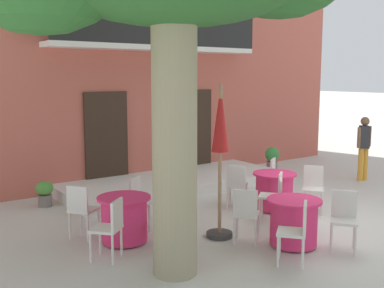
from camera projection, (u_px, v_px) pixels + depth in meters
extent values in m
plane|color=beige|center=(329.00, 223.00, 8.61)|extent=(120.00, 120.00, 0.00)
cube|color=#BC5B4C|center=(115.00, 37.00, 13.26)|extent=(13.00, 4.00, 7.50)
cube|color=#332319|center=(106.00, 140.00, 11.26)|extent=(1.10, 0.08, 2.30)
cube|color=#332319|center=(194.00, 132.00, 12.76)|extent=(1.10, 0.08, 2.30)
cube|color=silver|center=(221.00, 2.00, 12.76)|extent=(1.10, 0.08, 1.90)
cube|color=black|center=(222.00, 2.00, 12.74)|extent=(0.84, 0.04, 1.60)
cube|color=silver|center=(158.00, 48.00, 11.45)|extent=(5.60, 0.65, 0.12)
cube|color=black|center=(164.00, 26.00, 11.14)|extent=(5.60, 0.06, 0.90)
cylinder|color=#995638|center=(66.00, 36.00, 10.12)|extent=(0.34, 0.34, 0.24)
ellipsoid|color=#2D7533|center=(66.00, 24.00, 10.08)|extent=(0.45, 0.45, 0.28)
cylinder|color=#47423D|center=(158.00, 39.00, 11.44)|extent=(0.26, 0.26, 0.31)
ellipsoid|color=#4C8E38|center=(157.00, 24.00, 11.39)|extent=(0.33, 0.33, 0.42)
cylinder|color=#47423D|center=(230.00, 44.00, 12.77)|extent=(0.30, 0.30, 0.24)
ellipsoid|color=#4C8E38|center=(230.00, 35.00, 12.74)|extent=(0.40, 0.40, 0.28)
cube|color=silver|center=(175.00, 182.00, 11.33)|extent=(5.50, 2.11, 0.25)
cylinder|color=gray|center=(175.00, 150.00, 6.19)|extent=(0.60, 0.60, 3.42)
cylinder|color=#E52D66|center=(294.00, 223.00, 7.42)|extent=(0.74, 0.74, 0.68)
cylinder|color=#E52D66|center=(294.00, 200.00, 7.37)|extent=(0.86, 0.86, 0.04)
cylinder|color=#2D2823|center=(293.00, 245.00, 7.47)|extent=(0.44, 0.44, 0.03)
cylinder|color=silver|center=(237.00, 225.00, 7.81)|extent=(0.04, 0.04, 0.45)
cylinder|color=silver|center=(258.00, 226.00, 7.73)|extent=(0.04, 0.04, 0.45)
cylinder|color=silver|center=(234.00, 231.00, 7.48)|extent=(0.04, 0.04, 0.45)
cylinder|color=silver|center=(256.00, 233.00, 7.40)|extent=(0.04, 0.04, 0.45)
cube|color=silver|center=(246.00, 214.00, 7.57)|extent=(0.56, 0.56, 0.04)
cube|color=silver|center=(245.00, 203.00, 7.36)|extent=(0.28, 0.31, 0.42)
cylinder|color=silver|center=(278.00, 252.00, 6.60)|extent=(0.04, 0.04, 0.45)
cylinder|color=silver|center=(280.00, 244.00, 6.93)|extent=(0.04, 0.04, 0.45)
cylinder|color=silver|center=(303.00, 254.00, 6.52)|extent=(0.04, 0.04, 0.45)
cylinder|color=silver|center=(303.00, 246.00, 6.84)|extent=(0.04, 0.04, 0.45)
cube|color=silver|center=(291.00, 232.00, 6.69)|extent=(0.56, 0.56, 0.04)
cube|color=silver|center=(305.00, 218.00, 6.61)|extent=(0.32, 0.27, 0.42)
cylinder|color=silver|center=(355.00, 241.00, 7.03)|extent=(0.04, 0.04, 0.45)
cylinder|color=silver|center=(332.00, 239.00, 7.12)|extent=(0.04, 0.04, 0.45)
cylinder|color=silver|center=(354.00, 234.00, 7.35)|extent=(0.04, 0.04, 0.45)
cylinder|color=silver|center=(331.00, 232.00, 7.44)|extent=(0.04, 0.04, 0.45)
cube|color=silver|center=(344.00, 221.00, 7.20)|extent=(0.56, 0.56, 0.04)
cube|color=silver|center=(344.00, 204.00, 7.34)|extent=(0.27, 0.32, 0.42)
cylinder|color=silver|center=(299.00, 215.00, 8.32)|extent=(0.04, 0.04, 0.45)
cylinder|color=silver|center=(301.00, 221.00, 7.99)|extent=(0.04, 0.04, 0.45)
cylinder|color=silver|center=(280.00, 215.00, 8.36)|extent=(0.04, 0.04, 0.45)
cylinder|color=silver|center=(281.00, 220.00, 8.03)|extent=(0.04, 0.04, 0.45)
cube|color=silver|center=(291.00, 204.00, 8.14)|extent=(0.57, 0.57, 0.04)
cube|color=silver|center=(280.00, 191.00, 8.13)|extent=(0.29, 0.30, 0.42)
cylinder|color=#E52D66|center=(124.00, 220.00, 7.58)|extent=(0.74, 0.74, 0.68)
cylinder|color=#E52D66|center=(124.00, 198.00, 7.53)|extent=(0.86, 0.86, 0.04)
cylinder|color=#2D2823|center=(125.00, 241.00, 7.63)|extent=(0.44, 0.44, 0.03)
cylinder|color=silver|center=(157.00, 214.00, 8.40)|extent=(0.04, 0.04, 0.45)
cylinder|color=silver|center=(149.00, 220.00, 8.08)|extent=(0.04, 0.04, 0.45)
cylinder|color=silver|center=(140.00, 212.00, 8.51)|extent=(0.04, 0.04, 0.45)
cylinder|color=silver|center=(132.00, 218.00, 8.20)|extent=(0.04, 0.04, 0.45)
cube|color=silver|center=(144.00, 202.00, 8.26)|extent=(0.56, 0.56, 0.04)
cube|color=silver|center=(135.00, 189.00, 8.29)|extent=(0.34, 0.25, 0.42)
cylinder|color=silver|center=(81.00, 220.00, 8.06)|extent=(0.04, 0.04, 0.45)
cylinder|color=silver|center=(99.00, 222.00, 7.95)|extent=(0.04, 0.04, 0.45)
cylinder|color=silver|center=(70.00, 226.00, 7.74)|extent=(0.04, 0.04, 0.45)
cylinder|color=silver|center=(88.00, 228.00, 7.63)|extent=(0.04, 0.04, 0.45)
cube|color=silver|center=(84.00, 210.00, 7.81)|extent=(0.56, 0.56, 0.04)
cube|color=silver|center=(77.00, 199.00, 7.61)|extent=(0.25, 0.33, 0.42)
cylinder|color=silver|center=(90.00, 248.00, 6.75)|extent=(0.04, 0.04, 0.45)
cylinder|color=silver|center=(100.00, 240.00, 7.08)|extent=(0.04, 0.04, 0.45)
cylinder|color=silver|center=(113.00, 250.00, 6.68)|extent=(0.04, 0.04, 0.45)
cylinder|color=silver|center=(121.00, 242.00, 7.00)|extent=(0.04, 0.04, 0.45)
cube|color=silver|center=(106.00, 229.00, 6.84)|extent=(0.56, 0.56, 0.04)
cube|color=silver|center=(117.00, 214.00, 6.77)|extent=(0.31, 0.28, 0.42)
cylinder|color=silver|center=(177.00, 237.00, 7.22)|extent=(0.04, 0.04, 0.45)
cylinder|color=silver|center=(155.00, 235.00, 7.30)|extent=(0.04, 0.04, 0.45)
cylinder|color=silver|center=(182.00, 230.00, 7.55)|extent=(0.04, 0.04, 0.45)
cylinder|color=silver|center=(162.00, 228.00, 7.63)|extent=(0.04, 0.04, 0.45)
cube|color=silver|center=(169.00, 217.00, 7.39)|extent=(0.56, 0.56, 0.04)
cube|color=silver|center=(172.00, 200.00, 7.53)|extent=(0.28, 0.31, 0.42)
cylinder|color=#E52D66|center=(274.00, 192.00, 9.41)|extent=(0.74, 0.74, 0.68)
cylinder|color=#E52D66|center=(275.00, 174.00, 9.36)|extent=(0.86, 0.86, 0.04)
cylinder|color=#2D2823|center=(274.00, 209.00, 9.46)|extent=(0.44, 0.44, 0.03)
cylinder|color=silver|center=(290.00, 189.00, 10.23)|extent=(0.04, 0.04, 0.45)
cylinder|color=silver|center=(287.00, 193.00, 9.91)|extent=(0.04, 0.04, 0.45)
cylinder|color=silver|center=(274.00, 188.00, 10.34)|extent=(0.04, 0.04, 0.45)
cylinder|color=silver|center=(271.00, 192.00, 10.03)|extent=(0.04, 0.04, 0.45)
cube|color=silver|center=(281.00, 179.00, 10.09)|extent=(0.55, 0.55, 0.04)
cube|color=silver|center=(273.00, 168.00, 10.12)|extent=(0.34, 0.24, 0.42)
cylinder|color=silver|center=(230.00, 194.00, 9.80)|extent=(0.04, 0.04, 0.45)
cylinder|color=silver|center=(246.00, 195.00, 9.73)|extent=(0.04, 0.04, 0.45)
cylinder|color=silver|center=(227.00, 198.00, 9.47)|extent=(0.04, 0.04, 0.45)
cylinder|color=silver|center=(244.00, 199.00, 9.40)|extent=(0.04, 0.04, 0.45)
cube|color=silver|center=(237.00, 185.00, 9.56)|extent=(0.56, 0.56, 0.04)
cube|color=silver|center=(236.00, 176.00, 9.36)|extent=(0.28, 0.31, 0.42)
cylinder|color=silver|center=(259.00, 211.00, 8.60)|extent=(0.04, 0.04, 0.45)
cylinder|color=silver|center=(262.00, 206.00, 8.93)|extent=(0.04, 0.04, 0.45)
cylinder|color=silver|center=(278.00, 212.00, 8.51)|extent=(0.04, 0.04, 0.45)
cylinder|color=silver|center=(280.00, 207.00, 8.84)|extent=(0.04, 0.04, 0.45)
cube|color=silver|center=(270.00, 196.00, 8.68)|extent=(0.56, 0.56, 0.04)
cube|color=silver|center=(280.00, 185.00, 8.60)|extent=(0.32, 0.27, 0.42)
cylinder|color=silver|center=(321.00, 204.00, 9.03)|extent=(0.04, 0.04, 0.45)
cylinder|color=silver|center=(303.00, 203.00, 9.12)|extent=(0.04, 0.04, 0.45)
cylinder|color=silver|center=(321.00, 200.00, 9.36)|extent=(0.04, 0.04, 0.45)
cylinder|color=silver|center=(304.00, 199.00, 9.45)|extent=(0.04, 0.04, 0.45)
cube|color=silver|center=(313.00, 189.00, 9.20)|extent=(0.56, 0.56, 0.04)
cube|color=silver|center=(314.00, 176.00, 9.34)|extent=(0.27, 0.32, 0.42)
cylinder|color=#997A56|center=(220.00, 162.00, 7.70)|extent=(0.06, 0.06, 2.55)
cylinder|color=#333333|center=(219.00, 234.00, 7.88)|extent=(0.44, 0.44, 0.08)
cone|color=#B21E1E|center=(220.00, 118.00, 7.59)|extent=(0.28, 0.28, 1.10)
cylinder|color=slate|center=(45.00, 201.00, 9.71)|extent=(0.28, 0.28, 0.24)
ellipsoid|color=#4C8E38|center=(44.00, 188.00, 9.67)|extent=(0.36, 0.36, 0.29)
cylinder|color=slate|center=(272.00, 167.00, 12.99)|extent=(0.29, 0.29, 0.33)
ellipsoid|color=#38843D|center=(272.00, 154.00, 12.94)|extent=(0.38, 0.38, 0.40)
cylinder|color=gold|center=(361.00, 165.00, 12.01)|extent=(0.14, 0.14, 0.85)
cylinder|color=gold|center=(365.00, 164.00, 12.11)|extent=(0.14, 0.14, 0.85)
cube|color=#2D2D33|center=(364.00, 137.00, 11.96)|extent=(0.40, 0.40, 0.56)
sphere|color=brown|center=(365.00, 121.00, 11.90)|extent=(0.22, 0.22, 0.22)
cylinder|color=brown|center=(359.00, 138.00, 11.83)|extent=(0.09, 0.09, 0.52)
cylinder|color=brown|center=(369.00, 136.00, 12.09)|extent=(0.09, 0.09, 0.52)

